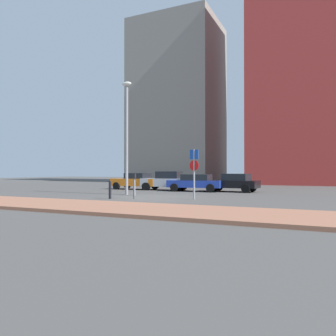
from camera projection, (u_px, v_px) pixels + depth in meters
name	position (u px, v px, depth m)	size (l,w,h in m)	color
ground_plane	(148.00, 198.00, 20.25)	(120.00, 120.00, 0.00)	#4C4947
sidewalk_brick	(82.00, 206.00, 14.62)	(40.00, 3.96, 0.14)	#9E664C
parked_car_orange	(136.00, 181.00, 29.42)	(4.29, 2.10, 1.44)	orange
parked_car_silver	(166.00, 181.00, 28.21)	(4.05, 2.11, 1.59)	#B7BABF
parked_car_blue	(196.00, 182.00, 26.44)	(4.38, 2.14, 1.36)	#1E389E
parked_car_black	(233.00, 182.00, 25.90)	(4.22, 2.33, 1.42)	black
parking_sign_post	(194.00, 168.00, 18.88)	(0.59, 0.15, 2.86)	gray
parking_meter	(134.00, 183.00, 19.23)	(0.18, 0.14, 1.47)	#4C4C51
street_lamp	(127.00, 129.00, 22.61)	(0.70, 0.36, 7.72)	gray
traffic_bollard_near	(110.00, 190.00, 19.29)	(0.15, 0.15, 1.03)	black
traffic_bollard_mid	(134.00, 188.00, 21.85)	(0.14, 0.14, 1.02)	#B7B7BC
building_colorful_midrise	(333.00, 67.00, 41.66)	(19.37, 13.99, 29.49)	#BF3833
building_under_construction	(178.00, 103.00, 53.48)	(13.06, 11.37, 25.27)	gray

